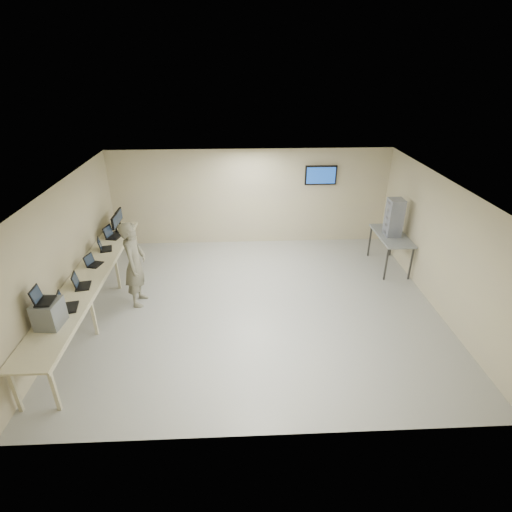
{
  "coord_description": "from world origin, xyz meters",
  "views": [
    {
      "loc": [
        -0.37,
        -7.62,
        5.08
      ],
      "look_at": [
        0.0,
        0.2,
        1.15
      ],
      "focal_mm": 28.0,
      "sensor_mm": 36.0,
      "label": 1
    }
  ],
  "objects_px": {
    "workbench": "(90,277)",
    "side_table": "(392,237)",
    "soldier": "(135,264)",
    "equipment_box": "(49,313)"
  },
  "relations": [
    {
      "from": "workbench",
      "to": "side_table",
      "type": "relative_size",
      "value": 3.85
    },
    {
      "from": "soldier",
      "to": "workbench",
      "type": "bearing_deg",
      "value": 108.25
    },
    {
      "from": "soldier",
      "to": "side_table",
      "type": "xyz_separation_m",
      "value": [
        6.27,
        1.42,
        -0.12
      ]
    },
    {
      "from": "workbench",
      "to": "side_table",
      "type": "bearing_deg",
      "value": 13.13
    },
    {
      "from": "equipment_box",
      "to": "soldier",
      "type": "bearing_deg",
      "value": 69.81
    },
    {
      "from": "equipment_box",
      "to": "soldier",
      "type": "relative_size",
      "value": 0.24
    },
    {
      "from": "workbench",
      "to": "side_table",
      "type": "distance_m",
      "value": 7.38
    },
    {
      "from": "workbench",
      "to": "equipment_box",
      "type": "distance_m",
      "value": 1.83
    },
    {
      "from": "workbench",
      "to": "soldier",
      "type": "height_order",
      "value": "soldier"
    },
    {
      "from": "soldier",
      "to": "equipment_box",
      "type": "bearing_deg",
      "value": 157.28
    }
  ]
}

